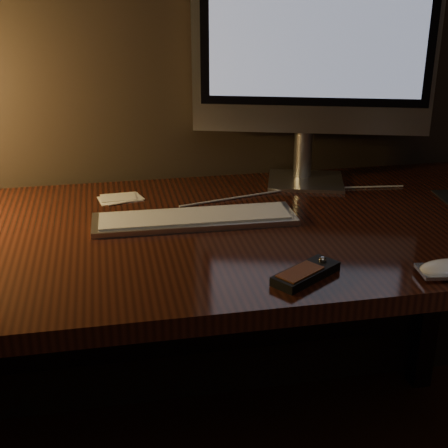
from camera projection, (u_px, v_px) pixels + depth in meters
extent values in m
cube|color=#37150C|center=(214.00, 236.00, 1.39)|extent=(1.60, 0.75, 0.04)
cube|color=black|center=(431.00, 288.00, 1.96)|extent=(0.06, 0.06, 0.71)
cube|color=black|center=(193.00, 278.00, 1.81)|extent=(1.48, 0.02, 0.51)
cube|color=silver|center=(306.00, 181.00, 1.68)|extent=(0.24, 0.23, 0.01)
cylinder|color=silver|center=(303.00, 152.00, 1.68)|extent=(0.06, 0.06, 0.13)
cube|color=silver|center=(314.00, 33.00, 1.53)|extent=(0.59, 0.21, 0.49)
cube|color=black|center=(317.00, 19.00, 1.50)|extent=(0.55, 0.17, 0.42)
cube|color=#8D9BC1|center=(318.00, 19.00, 1.50)|extent=(0.51, 0.16, 0.37)
cube|color=silver|center=(195.00, 218.00, 1.41)|extent=(0.46, 0.14, 0.02)
cube|color=black|center=(306.00, 274.00, 1.15)|extent=(0.15, 0.12, 0.02)
cube|color=brown|center=(306.00, 269.00, 1.15)|extent=(0.10, 0.09, 0.00)
sphere|color=silver|center=(306.00, 269.00, 1.15)|extent=(0.02, 0.02, 0.02)
cube|color=white|center=(120.00, 198.00, 1.55)|extent=(0.11, 0.09, 0.01)
cylinder|color=white|center=(296.00, 194.00, 1.59)|extent=(0.59, 0.02, 0.01)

